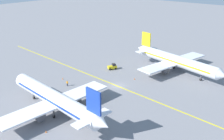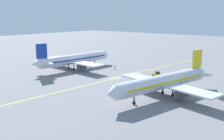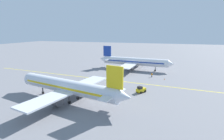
{
  "view_description": "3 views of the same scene",
  "coord_description": "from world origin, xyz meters",
  "px_view_note": "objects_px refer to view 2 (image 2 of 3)",
  "views": [
    {
      "loc": [
        54.19,
        43.07,
        31.96
      ],
      "look_at": [
        -4.86,
        -6.0,
        2.04
      ],
      "focal_mm": 42.0,
      "sensor_mm": 36.0,
      "label": 1
    },
    {
      "loc": [
        -51.52,
        63.68,
        19.7
      ],
      "look_at": [
        -1.17,
        3.09,
        3.34
      ],
      "focal_mm": 42.0,
      "sensor_mm": 36.0,
      "label": 2
    },
    {
      "loc": [
        -58.7,
        -16.44,
        17.85
      ],
      "look_at": [
        3.34,
        3.39,
        3.15
      ],
      "focal_mm": 28.0,
      "sensor_mm": 36.0,
      "label": 3
    }
  ],
  "objects_px": {
    "baggage_tug_white": "(157,75)",
    "traffic_cone_mid_apron": "(131,81)",
    "airplane_at_gate": "(164,82)",
    "airplane_adjacent_stand": "(74,59)",
    "ground_crew_worker": "(115,67)",
    "traffic_cone_near_nose": "(54,68)",
    "traffic_cone_by_wingtip": "(128,67)"
  },
  "relations": [
    {
      "from": "airplane_adjacent_stand",
      "to": "traffic_cone_by_wingtip",
      "type": "bearing_deg",
      "value": -134.65
    },
    {
      "from": "baggage_tug_white",
      "to": "traffic_cone_mid_apron",
      "type": "height_order",
      "value": "baggage_tug_white"
    },
    {
      "from": "baggage_tug_white",
      "to": "traffic_cone_mid_apron",
      "type": "xyz_separation_m",
      "value": [
        2.49,
        10.83,
        -0.63
      ]
    },
    {
      "from": "baggage_tug_white",
      "to": "traffic_cone_mid_apron",
      "type": "bearing_deg",
      "value": 77.04
    },
    {
      "from": "ground_crew_worker",
      "to": "traffic_cone_near_nose",
      "type": "bearing_deg",
      "value": 37.78
    },
    {
      "from": "traffic_cone_near_nose",
      "to": "airplane_at_gate",
      "type": "bearing_deg",
      "value": 175.04
    },
    {
      "from": "traffic_cone_near_nose",
      "to": "traffic_cone_mid_apron",
      "type": "bearing_deg",
      "value": -176.87
    },
    {
      "from": "ground_crew_worker",
      "to": "traffic_cone_mid_apron",
      "type": "distance_m",
      "value": 20.43
    },
    {
      "from": "ground_crew_worker",
      "to": "airplane_adjacent_stand",
      "type": "bearing_deg",
      "value": 38.72
    },
    {
      "from": "airplane_adjacent_stand",
      "to": "baggage_tug_white",
      "type": "height_order",
      "value": "airplane_adjacent_stand"
    },
    {
      "from": "baggage_tug_white",
      "to": "traffic_cone_by_wingtip",
      "type": "bearing_deg",
      "value": -21.07
    },
    {
      "from": "baggage_tug_white",
      "to": "traffic_cone_by_wingtip",
      "type": "distance_m",
      "value": 17.63
    },
    {
      "from": "airplane_adjacent_stand",
      "to": "traffic_cone_by_wingtip",
      "type": "distance_m",
      "value": 20.48
    },
    {
      "from": "traffic_cone_near_nose",
      "to": "traffic_cone_by_wingtip",
      "type": "xyz_separation_m",
      "value": [
        -20.65,
        -19.06,
        0.0
      ]
    },
    {
      "from": "airplane_at_gate",
      "to": "traffic_cone_by_wingtip",
      "type": "xyz_separation_m",
      "value": [
        28.24,
        -23.3,
        -3.43
      ]
    },
    {
      "from": "baggage_tug_white",
      "to": "ground_crew_worker",
      "type": "relative_size",
      "value": 1.99
    },
    {
      "from": "ground_crew_worker",
      "to": "traffic_cone_near_nose",
      "type": "height_order",
      "value": "ground_crew_worker"
    },
    {
      "from": "airplane_at_gate",
      "to": "traffic_cone_mid_apron",
      "type": "xyz_separation_m",
      "value": [
        14.29,
        -6.13,
        -3.43
      ]
    },
    {
      "from": "airplane_adjacent_stand",
      "to": "ground_crew_worker",
      "type": "distance_m",
      "value": 15.43
    },
    {
      "from": "airplane_at_gate",
      "to": "traffic_cone_near_nose",
      "type": "bearing_deg",
      "value": -4.96
    },
    {
      "from": "airplane_at_gate",
      "to": "baggage_tug_white",
      "type": "xyz_separation_m",
      "value": [
        11.8,
        -16.96,
        -2.81
      ]
    },
    {
      "from": "traffic_cone_by_wingtip",
      "to": "airplane_adjacent_stand",
      "type": "bearing_deg",
      "value": 45.35
    },
    {
      "from": "airplane_at_gate",
      "to": "baggage_tug_white",
      "type": "distance_m",
      "value": 20.85
    },
    {
      "from": "airplane_at_gate",
      "to": "traffic_cone_by_wingtip",
      "type": "bearing_deg",
      "value": -39.52
    },
    {
      "from": "airplane_at_gate",
      "to": "airplane_adjacent_stand",
      "type": "relative_size",
      "value": 0.99
    },
    {
      "from": "airplane_adjacent_stand",
      "to": "traffic_cone_by_wingtip",
      "type": "xyz_separation_m",
      "value": [
        -14.19,
        -14.37,
        -3.43
      ]
    },
    {
      "from": "traffic_cone_near_nose",
      "to": "baggage_tug_white",
      "type": "bearing_deg",
      "value": -161.07
    },
    {
      "from": "airplane_adjacent_stand",
      "to": "traffic_cone_near_nose",
      "type": "relative_size",
      "value": 64.63
    },
    {
      "from": "airplane_adjacent_stand",
      "to": "traffic_cone_by_wingtip",
      "type": "height_order",
      "value": "airplane_adjacent_stand"
    },
    {
      "from": "traffic_cone_mid_apron",
      "to": "traffic_cone_by_wingtip",
      "type": "xyz_separation_m",
      "value": [
        13.95,
        -17.16,
        0.0
      ]
    },
    {
      "from": "airplane_at_gate",
      "to": "traffic_cone_near_nose",
      "type": "height_order",
      "value": "airplane_at_gate"
    },
    {
      "from": "traffic_cone_near_nose",
      "to": "ground_crew_worker",
      "type": "bearing_deg",
      "value": -142.22
    }
  ]
}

